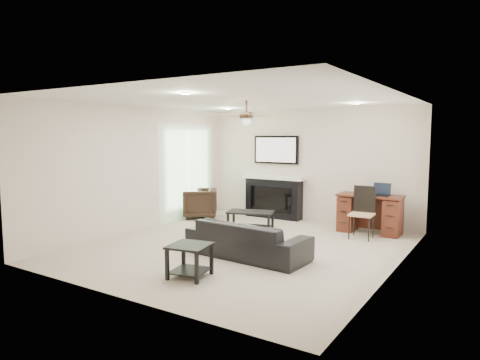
{
  "coord_description": "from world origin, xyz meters",
  "views": [
    {
      "loc": [
        3.81,
        -6.12,
        1.92
      ],
      "look_at": [
        -0.44,
        0.58,
        1.08
      ],
      "focal_mm": 32.0,
      "sensor_mm": 36.0,
      "label": 1
    }
  ],
  "objects_px": {
    "armchair": "(200,203)",
    "coffee_table": "(251,221)",
    "sofa": "(247,239)",
    "desk": "(370,214)",
    "fireplace_unit": "(273,177)"
  },
  "relations": [
    {
      "from": "armchair",
      "to": "coffee_table",
      "type": "distance_m",
      "value": 1.79
    },
    {
      "from": "sofa",
      "to": "coffee_table",
      "type": "bearing_deg",
      "value": -56.95
    },
    {
      "from": "sofa",
      "to": "desk",
      "type": "bearing_deg",
      "value": -109.55
    },
    {
      "from": "desk",
      "to": "armchair",
      "type": "bearing_deg",
      "value": -171.5
    },
    {
      "from": "armchair",
      "to": "fireplace_unit",
      "type": "height_order",
      "value": "fireplace_unit"
    },
    {
      "from": "coffee_table",
      "to": "fireplace_unit",
      "type": "xyz_separation_m",
      "value": [
        -0.26,
        1.46,
        0.75
      ]
    },
    {
      "from": "desk",
      "to": "fireplace_unit",
      "type": "bearing_deg",
      "value": 171.5
    },
    {
      "from": "armchair",
      "to": "fireplace_unit",
      "type": "distance_m",
      "value": 1.81
    },
    {
      "from": "armchair",
      "to": "desk",
      "type": "distance_m",
      "value": 3.81
    },
    {
      "from": "sofa",
      "to": "armchair",
      "type": "distance_m",
      "value": 3.37
    },
    {
      "from": "sofa",
      "to": "coffee_table",
      "type": "xyz_separation_m",
      "value": [
        -0.9,
        1.6,
        -0.09
      ]
    },
    {
      "from": "fireplace_unit",
      "to": "desk",
      "type": "distance_m",
      "value": 2.42
    },
    {
      "from": "fireplace_unit",
      "to": "sofa",
      "type": "bearing_deg",
      "value": -69.2
    },
    {
      "from": "coffee_table",
      "to": "desk",
      "type": "distance_m",
      "value": 2.35
    },
    {
      "from": "sofa",
      "to": "fireplace_unit",
      "type": "distance_m",
      "value": 3.34
    }
  ]
}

